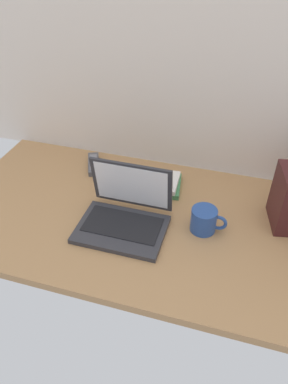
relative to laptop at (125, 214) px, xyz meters
name	(u,v)px	position (x,y,z in m)	size (l,w,h in m)	color
desk	(159,223)	(0.11, 0.05, -0.06)	(1.60, 0.76, 0.03)	#A87A4C
laptop	(125,214)	(0.00, 0.00, 0.00)	(0.31, 0.26, 0.22)	#2D2D33
coffee_mug	(204,220)	(0.28, 0.05, 0.00)	(0.13, 0.09, 0.09)	#26478C
remote_control_near	(94,164)	(-0.26, 0.31, -0.03)	(0.11, 0.17, 0.02)	#4C4C51
book_stack	(158,183)	(0.06, 0.25, -0.03)	(0.20, 0.18, 0.04)	#3F7F4C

